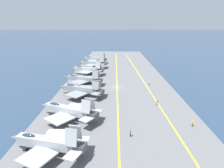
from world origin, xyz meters
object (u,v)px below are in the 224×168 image
Objects in this scene: parked_jet_third at (81,89)px; crew_white_vest at (149,83)px; parked_jet_second at (68,110)px; crew_yellow_vest at (193,123)px; parked_jet_nearest at (48,143)px; crew_red_vest at (157,102)px; crew_green_vest at (130,133)px; parked_jet_fifth at (87,69)px; parked_jet_seventh at (95,59)px; parked_jet_sixth at (93,63)px; parked_jet_fourth at (83,79)px.

crew_white_vest is (13.14, -25.22, -1.44)m from parked_jet_third.
parked_jet_second is 9.80× the size of crew_yellow_vest.
parked_jet_nearest reaches higher than crew_red_vest.
parked_jet_fifth is at bearing 16.76° from crew_green_vest.
parked_jet_fifth is 31.29m from parked_jet_seventh.
crew_white_vest is (-16.77, -27.11, -1.79)m from parked_jet_fifth.
crew_green_vest is (-86.77, -16.34, -1.67)m from parked_jet_seventh.
parked_jet_sixth is at bearing 1.46° from parked_jet_third.
crew_white_vest is at bearing -121.74° from parked_jet_fifth.
parked_jet_fifth reaches higher than parked_jet_fourth.
parked_jet_fourth is at bearing 5.84° from parked_jet_third.
parked_jet_second is 1.05× the size of parked_jet_sixth.
crew_white_vest is (30.63, -25.66, -1.53)m from parked_jet_second.
crew_red_vest is 0.99× the size of crew_yellow_vest.
parked_jet_third is 0.99× the size of parked_jet_fourth.
parked_jet_nearest is 61.94m from parked_jet_fifth.
crew_green_vest is 40.08m from crew_white_vest.
parked_jet_fifth is 1.01× the size of parked_jet_seventh.
crew_red_vest is at bearing -155.02° from parked_jet_sixth.
parked_jet_fifth is at bearing 34.45° from crew_red_vest.
parked_jet_seventh is 87.87m from crew_yellow_vest.
parked_jet_sixth is 42.40m from crew_white_vest.
parked_jet_seventh is 9.44× the size of crew_green_vest.
crew_green_vest is at bearing -163.24° from parked_jet_fifth.
parked_jet_third is 36.47m from crew_yellow_vest.
crew_white_vest is at bearing -62.49° from parked_jet_third.
crew_red_vest is (-37.89, -25.99, -1.76)m from parked_jet_fifth.
parked_jet_fourth is 9.83× the size of crew_red_vest.
parked_jet_fourth reaches higher than crew_green_vest.
parked_jet_nearest is at bearing 112.31° from crew_green_vest.
parked_jet_fourth is 47.81m from parked_jet_seventh.
parked_jet_sixth is 9.49× the size of crew_red_vest.
crew_yellow_vest is at bearing -124.88° from parked_jet_third.
crew_green_vest is (6.46, -15.74, -1.55)m from parked_jet_nearest.
parked_jet_nearest is 93.23m from parked_jet_seventh.
crew_yellow_vest is (-82.04, -31.43, -1.65)m from parked_jet_seventh.
parked_jet_third reaches higher than crew_yellow_vest.
crew_white_vest is (-33.13, -26.39, -1.84)m from parked_jet_sixth.
parked_jet_second reaches higher than parked_jet_sixth.
parked_jet_seventh is (61.20, 1.53, 0.26)m from parked_jet_third.
parked_jet_fourth is at bearing 179.66° from parked_jet_sixth.
crew_white_vest is (-0.25, -26.59, -1.51)m from parked_jet_fourth.
parked_jet_fourth is at bearing 42.41° from crew_yellow_vest.
crew_red_vest is 19.89m from crew_green_vest.
parked_jet_second is 78.70m from parked_jet_seventh.
parked_jet_third is at bearing 55.12° from crew_yellow_vest.
crew_yellow_vest is (-12.87, -5.81, 0.01)m from crew_red_vest.
parked_jet_third is at bearing -176.37° from parked_jet_fifth.
crew_yellow_vest is (4.72, -15.09, 0.02)m from crew_green_vest.
parked_jet_second is 10.23× the size of crew_white_vest.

